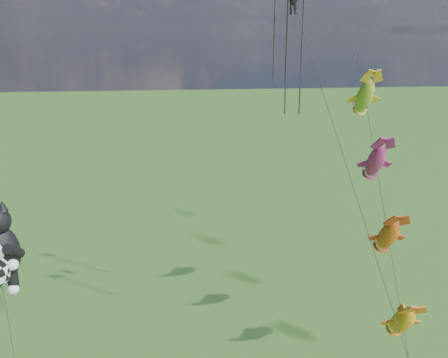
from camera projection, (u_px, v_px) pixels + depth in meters
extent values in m
cylinder|color=black|center=(12.00, 345.00, 26.06)|extent=(1.08, 2.56, 6.03)
ellipsoid|color=black|center=(0.00, 253.00, 26.17)|extent=(2.59, 2.36, 3.08)
cone|color=black|center=(2.00, 206.00, 25.37)|extent=(0.69, 0.69, 0.58)
sphere|color=white|center=(13.00, 265.00, 25.38)|extent=(0.58, 0.58, 0.58)
sphere|color=white|center=(13.00, 289.00, 26.68)|extent=(0.62, 0.62, 0.62)
cylinder|color=black|center=(386.00, 221.00, 26.88)|extent=(1.39, 15.78, 17.79)
ellipsoid|color=yellow|center=(402.00, 321.00, 24.67)|extent=(1.16, 2.65, 2.73)
ellipsoid|color=orange|center=(388.00, 235.00, 26.55)|extent=(1.16, 2.65, 2.73)
ellipsoid|color=#D8337A|center=(376.00, 161.00, 28.42)|extent=(1.16, 2.65, 2.73)
ellipsoid|color=green|center=(365.00, 96.00, 30.30)|extent=(1.16, 2.65, 2.73)
cylinder|color=black|center=(358.00, 201.00, 23.51)|extent=(4.18, 16.58, 22.15)
cylinder|color=black|center=(287.00, 51.00, 26.19)|extent=(0.08, 0.08, 7.10)
cylinder|color=black|center=(301.00, 50.00, 26.28)|extent=(0.08, 0.08, 7.10)
cylinder|color=black|center=(275.00, 17.00, 28.70)|extent=(0.08, 0.08, 7.69)
cylinder|color=black|center=(287.00, 17.00, 28.78)|extent=(0.08, 0.08, 7.69)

